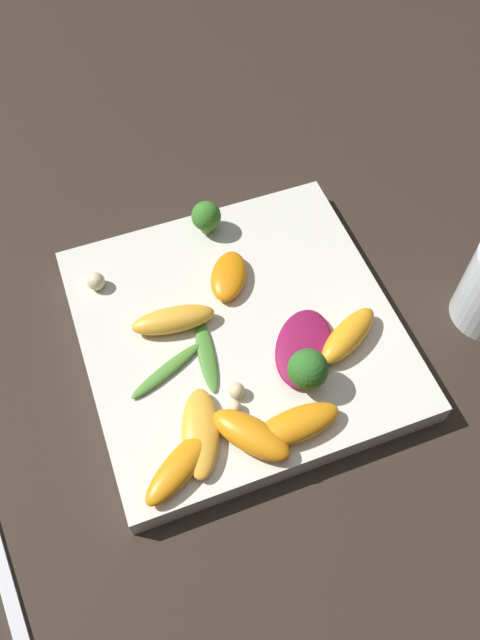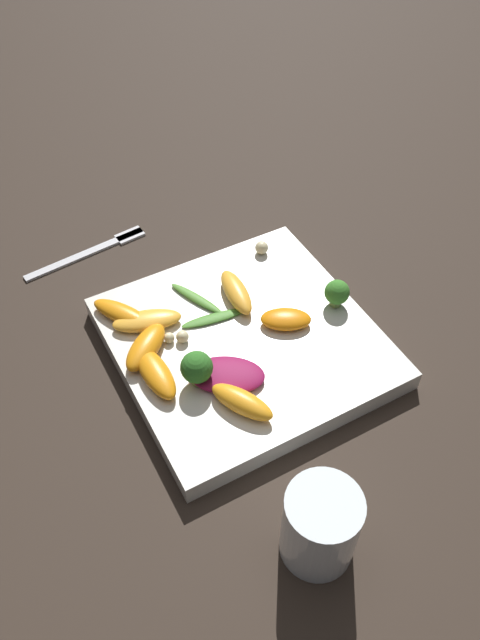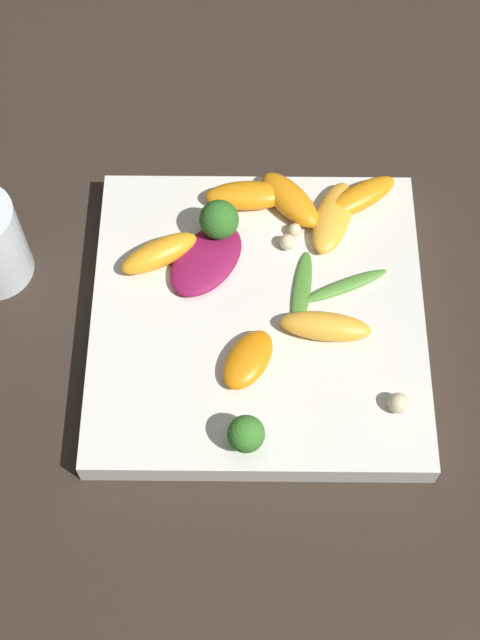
# 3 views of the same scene
# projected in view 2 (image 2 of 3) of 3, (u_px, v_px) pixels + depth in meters

# --- Properties ---
(ground_plane) EXTENTS (2.40, 2.40, 0.00)m
(ground_plane) POSITION_uv_depth(u_px,v_px,m) (244.00, 349.00, 0.73)
(ground_plane) COLOR #2D231C
(plate) EXTENTS (0.28, 0.28, 0.03)m
(plate) POSITION_uv_depth(u_px,v_px,m) (244.00, 342.00, 0.72)
(plate) COLOR silver
(plate) RESTS_ON ground_plane
(drinking_glass) EXTENTS (0.07, 0.07, 0.09)m
(drinking_glass) POSITION_uv_depth(u_px,v_px,m) (320.00, 526.00, 0.54)
(drinking_glass) COLOR white
(drinking_glass) RESTS_ON ground_plane
(fork) EXTENTS (0.03, 0.17, 0.01)m
(fork) POSITION_uv_depth(u_px,v_px,m) (99.00, 247.00, 0.85)
(fork) COLOR silver
(fork) RESTS_ON ground_plane
(radicchio_leaf_0) EXTENTS (0.09, 0.10, 0.01)m
(radicchio_leaf_0) POSITION_uv_depth(u_px,v_px,m) (227.00, 375.00, 0.67)
(radicchio_leaf_0) COLOR maroon
(radicchio_leaf_0) RESTS_ON plate
(orange_segment_0) EXTENTS (0.06, 0.07, 0.02)m
(orange_segment_0) POSITION_uv_depth(u_px,v_px,m) (286.00, 319.00, 0.72)
(orange_segment_0) COLOR orange
(orange_segment_0) RESTS_ON plate
(orange_segment_1) EXTENTS (0.05, 0.09, 0.02)m
(orange_segment_1) POSITION_uv_depth(u_px,v_px,m) (147.00, 321.00, 0.72)
(orange_segment_1) COLOR #FCAD33
(orange_segment_1) RESTS_ON plate
(orange_segment_2) EXTENTS (0.08, 0.03, 0.02)m
(orange_segment_2) POSITION_uv_depth(u_px,v_px,m) (236.00, 292.00, 0.74)
(orange_segment_2) COLOR #FCAD33
(orange_segment_2) RESTS_ON plate
(orange_segment_3) EXTENTS (0.08, 0.06, 0.02)m
(orange_segment_3) POSITION_uv_depth(u_px,v_px,m) (122.00, 314.00, 0.72)
(orange_segment_3) COLOR orange
(orange_segment_3) RESTS_ON plate
(orange_segment_4) EXTENTS (0.08, 0.06, 0.02)m
(orange_segment_4) POSITION_uv_depth(u_px,v_px,m) (242.00, 402.00, 0.64)
(orange_segment_4) COLOR orange
(orange_segment_4) RESTS_ON plate
(orange_segment_5) EXTENTS (0.07, 0.07, 0.02)m
(orange_segment_5) POSITION_uv_depth(u_px,v_px,m) (146.00, 347.00, 0.69)
(orange_segment_5) COLOR orange
(orange_segment_5) RESTS_ON plate
(orange_segment_6) EXTENTS (0.08, 0.03, 0.02)m
(orange_segment_6) POSITION_uv_depth(u_px,v_px,m) (156.00, 373.00, 0.66)
(orange_segment_6) COLOR orange
(orange_segment_6) RESTS_ON plate
(broccoli_floret_0) EXTENTS (0.03, 0.03, 0.04)m
(broccoli_floret_0) POSITION_uv_depth(u_px,v_px,m) (197.00, 368.00, 0.65)
(broccoli_floret_0) COLOR #7A9E51
(broccoli_floret_0) RESTS_ON plate
(broccoli_floret_1) EXTENTS (0.03, 0.03, 0.03)m
(broccoli_floret_1) POSITION_uv_depth(u_px,v_px,m) (337.00, 293.00, 0.73)
(broccoli_floret_1) COLOR #7A9E51
(broccoli_floret_1) RESTS_ON plate
(arugula_sprig_0) EXTENTS (0.03, 0.08, 0.00)m
(arugula_sprig_0) POSITION_uv_depth(u_px,v_px,m) (214.00, 318.00, 0.73)
(arugula_sprig_0) COLOR #47842D
(arugula_sprig_0) RESTS_ON plate
(arugula_sprig_1) EXTENTS (0.08, 0.04, 0.01)m
(arugula_sprig_1) POSITION_uv_depth(u_px,v_px,m) (196.00, 298.00, 0.75)
(arugula_sprig_1) COLOR #518E33
(arugula_sprig_1) RESTS_ON plate
(macadamia_nut_0) EXTENTS (0.02, 0.02, 0.02)m
(macadamia_nut_0) POSITION_uv_depth(u_px,v_px,m) (262.00, 248.00, 0.80)
(macadamia_nut_0) COLOR beige
(macadamia_nut_0) RESTS_ON plate
(macadamia_nut_1) EXTENTS (0.01, 0.01, 0.01)m
(macadamia_nut_1) POSITION_uv_depth(u_px,v_px,m) (169.00, 338.00, 0.70)
(macadamia_nut_1) COLOR beige
(macadamia_nut_1) RESTS_ON plate
(macadamia_nut_2) EXTENTS (0.01, 0.01, 0.01)m
(macadamia_nut_2) POSITION_uv_depth(u_px,v_px,m) (182.00, 337.00, 0.70)
(macadamia_nut_2) COLOR beige
(macadamia_nut_2) RESTS_ON plate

